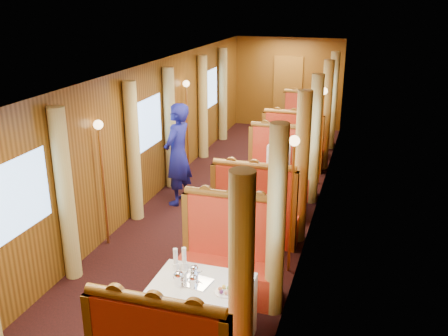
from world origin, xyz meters
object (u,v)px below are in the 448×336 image
at_px(table_far, 300,140).
at_px(table_near, 203,312).
at_px(teapot_right, 193,283).
at_px(banquette_near_aft, 229,263).
at_px(table_mid, 269,194).
at_px(fruit_plate, 225,291).
at_px(teapot_back, 194,273).
at_px(banquette_far_aft, 306,127).
at_px(tea_tray, 195,282).
at_px(banquette_far_fwd, 293,150).
at_px(banquette_mid_fwd, 255,216).
at_px(steward, 178,154).
at_px(rose_vase_far, 302,117).
at_px(banquette_mid_aft, 280,172).
at_px(passenger, 278,161).
at_px(rose_vase_mid, 271,164).
at_px(teapot_left, 179,280).

bearing_deg(table_far, table_near, -90.00).
height_order(table_near, teapot_right, teapot_right).
height_order(banquette_near_aft, table_mid, banquette_near_aft).
bearing_deg(fruit_plate, teapot_back, 155.99).
xyz_separation_m(table_near, banquette_far_aft, (0.00, 8.01, 0.05)).
bearing_deg(table_mid, tea_tray, -91.25).
height_order(banquette_far_fwd, teapot_right, banquette_far_fwd).
xyz_separation_m(banquette_mid_fwd, banquette_far_fwd, (0.00, 3.50, 0.00)).
height_order(banquette_far_aft, steward, steward).
bearing_deg(rose_vase_far, banquette_far_fwd, -91.93).
xyz_separation_m(banquette_near_aft, teapot_right, (-0.05, -1.13, 0.39)).
height_order(table_near, rose_vase_far, rose_vase_far).
xyz_separation_m(banquette_mid_aft, passenger, (-0.00, -0.27, 0.32)).
bearing_deg(table_near, tea_tray, -166.95).
distance_m(banquette_mid_aft, passenger, 0.42).
bearing_deg(teapot_back, banquette_far_fwd, 84.03).
bearing_deg(tea_tray, banquette_far_fwd, 89.27).
bearing_deg(banquette_near_aft, table_mid, 90.00).
bearing_deg(table_near, teapot_right, -114.67).
height_order(banquette_mid_fwd, passenger, banquette_mid_fwd).
relative_size(steward, passenger, 2.44).
xyz_separation_m(tea_tray, teapot_right, (0.02, -0.10, 0.05)).
relative_size(table_near, passenger, 1.38).
xyz_separation_m(table_near, rose_vase_mid, (0.02, 3.47, 0.55)).
distance_m(teapot_back, passenger, 4.18).
xyz_separation_m(table_near, fruit_plate, (0.29, -0.11, 0.39)).
bearing_deg(teapot_right, banquette_far_aft, 102.63).
relative_size(teapot_right, rose_vase_mid, 0.40).
bearing_deg(banquette_mid_fwd, tea_tray, -91.76).
xyz_separation_m(banquette_far_aft, tea_tray, (-0.08, -8.03, 0.33)).
bearing_deg(tea_tray, teapot_back, 111.75).
bearing_deg(banquette_far_aft, teapot_back, -90.80).
relative_size(banquette_mid_aft, rose_vase_far, 3.72).
bearing_deg(banquette_mid_fwd, teapot_back, -92.61).
bearing_deg(banquette_mid_aft, passenger, -90.00).
height_order(table_far, fruit_plate, fruit_plate).
distance_m(table_far, teapot_back, 6.95).
bearing_deg(banquette_far_fwd, table_far, 90.00).
height_order(banquette_mid_aft, teapot_left, banquette_mid_aft).
bearing_deg(table_near, rose_vase_mid, 89.66).
xyz_separation_m(banquette_mid_aft, banquette_far_aft, (0.00, 3.50, 0.00)).
bearing_deg(teapot_left, passenger, 110.84).
bearing_deg(banquette_mid_aft, banquette_mid_fwd, -90.00).
relative_size(rose_vase_far, steward, 0.19).
bearing_deg(rose_vase_far, rose_vase_mid, -90.21).
xyz_separation_m(table_mid, fruit_plate, (0.29, -3.61, 0.39)).
relative_size(banquette_near_aft, teapot_back, 9.21).
xyz_separation_m(table_far, banquette_far_aft, (0.00, 1.01, 0.05)).
relative_size(banquette_far_aft, rose_vase_mid, 3.72).
bearing_deg(banquette_far_aft, fruit_plate, -87.96).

